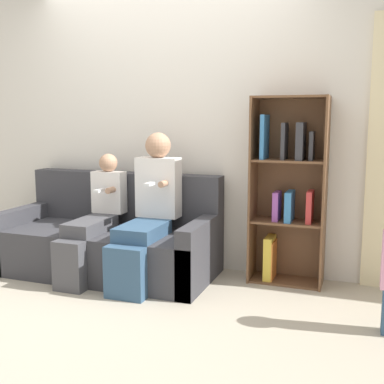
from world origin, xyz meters
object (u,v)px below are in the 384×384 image
child_seated (93,218)px  bookshelf (287,196)px  adult_seated (149,207)px  couch (111,241)px

child_seated → bookshelf: 1.63m
child_seated → adult_seated: bearing=6.3°
adult_seated → couch: bearing=165.6°
couch → child_seated: 0.29m
adult_seated → child_seated: 0.51m
adult_seated → child_seated: bearing=-173.7°
couch → adult_seated: bearing=-14.4°
bookshelf → child_seated: bearing=-163.8°
adult_seated → child_seated: (-0.49, -0.05, -0.11)m
couch → bookshelf: (1.48, 0.29, 0.44)m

